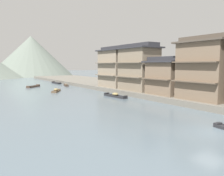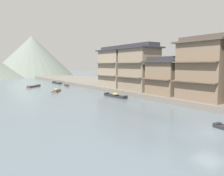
# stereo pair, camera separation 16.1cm
# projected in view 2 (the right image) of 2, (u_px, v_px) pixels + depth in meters

# --- Properties ---
(ground_plane) EXTENTS (400.00, 400.00, 0.00)m
(ground_plane) POSITION_uv_depth(u_px,v_px,m) (210.00, 132.00, 18.84)
(ground_plane) COLOR slate
(riverbank_right) EXTENTS (18.00, 110.00, 0.85)m
(riverbank_right) POSITION_uv_depth(u_px,v_px,m) (134.00, 87.00, 52.58)
(riverbank_right) COLOR #6B665B
(riverbank_right) RESTS_ON ground
(boat_moored_nearest) EXTENTS (4.09, 3.88, 0.54)m
(boat_moored_nearest) POSITION_uv_depth(u_px,v_px,m) (34.00, 86.00, 56.66)
(boat_moored_nearest) COLOR #423328
(boat_moored_nearest) RESTS_ON ground
(boat_moored_second) EXTENTS (1.75, 4.08, 0.65)m
(boat_moored_second) POSITION_uv_depth(u_px,v_px,m) (67.00, 85.00, 59.81)
(boat_moored_second) COLOR #423328
(boat_moored_second) RESTS_ON ground
(boat_moored_third) EXTENTS (3.13, 4.02, 0.75)m
(boat_moored_third) POSITION_uv_depth(u_px,v_px,m) (56.00, 91.00, 46.91)
(boat_moored_third) COLOR brown
(boat_moored_third) RESTS_ON ground
(boat_moored_far) EXTENTS (1.43, 5.54, 0.80)m
(boat_moored_far) POSITION_uv_depth(u_px,v_px,m) (115.00, 96.00, 39.23)
(boat_moored_far) COLOR #232326
(boat_moored_far) RESTS_ON ground
(boat_midriver_drifting) EXTENTS (1.10, 5.84, 0.50)m
(boat_midriver_drifting) POSITION_uv_depth(u_px,v_px,m) (57.00, 83.00, 67.36)
(boat_midriver_drifting) COLOR #232326
(boat_midriver_drifting) RESTS_ON ground
(house_waterfront_second) EXTENTS (6.53, 7.55, 8.74)m
(house_waterfront_second) POSITION_uv_depth(u_px,v_px,m) (207.00, 69.00, 30.61)
(house_waterfront_second) COLOR #75604C
(house_waterfront_second) RESTS_ON riverbank_right
(house_waterfront_tall) EXTENTS (5.41, 6.54, 6.14)m
(house_waterfront_tall) POSITION_uv_depth(u_px,v_px,m) (166.00, 76.00, 36.16)
(house_waterfront_tall) COLOR #75604C
(house_waterfront_tall) RESTS_ON riverbank_right
(house_waterfront_narrow) EXTENTS (5.73, 8.16, 8.74)m
(house_waterfront_narrow) POSITION_uv_depth(u_px,v_px,m) (139.00, 68.00, 42.01)
(house_waterfront_narrow) COLOR #7F705B
(house_waterfront_narrow) RESTS_ON riverbank_right
(house_waterfront_far) EXTENTS (6.61, 8.12, 8.74)m
(house_waterfront_far) POSITION_uv_depth(u_px,v_px,m) (117.00, 67.00, 48.78)
(house_waterfront_far) COLOR gray
(house_waterfront_far) RESTS_ON riverbank_right
(hill_far_east) EXTENTS (42.15, 42.15, 20.50)m
(hill_far_east) POSITION_uv_depth(u_px,v_px,m) (32.00, 56.00, 116.07)
(hill_far_east) COLOR slate
(hill_far_east) RESTS_ON ground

